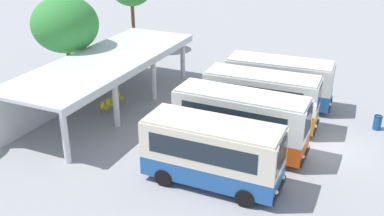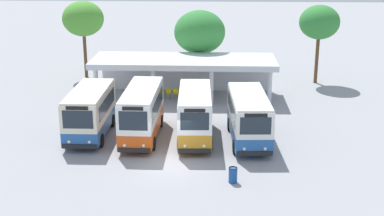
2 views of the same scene
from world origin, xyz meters
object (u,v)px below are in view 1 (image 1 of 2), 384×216
object	(u,v)px
waiting_chair_second_from_end	(109,104)
litter_bin_apron	(377,122)
waiting_chair_end_by_column	(104,107)
city_bus_fourth_amber	(279,80)
waiting_chair_fourth_seat	(119,97)
waiting_chair_middle_seat	(115,100)
city_bus_second_in_row	(240,120)
city_bus_middle_cream	(261,98)
city_bus_nearest_orange	(213,151)

from	to	relation	value
waiting_chair_second_from_end	litter_bin_apron	world-z (taller)	litter_bin_apron
waiting_chair_end_by_column	litter_bin_apron	world-z (taller)	litter_bin_apron
city_bus_fourth_amber	waiting_chair_second_from_end	distance (m)	11.45
waiting_chair_second_from_end	waiting_chair_fourth_seat	world-z (taller)	same
waiting_chair_second_from_end	litter_bin_apron	bearing A→B (deg)	-74.96
waiting_chair_second_from_end	litter_bin_apron	xyz separation A→B (m)	(4.40, -16.38, -0.07)
waiting_chair_second_from_end	waiting_chair_fourth_seat	xyz separation A→B (m)	(1.25, 0.02, 0.00)
city_bus_fourth_amber	waiting_chair_middle_seat	distance (m)	11.15
city_bus_second_in_row	waiting_chair_middle_seat	world-z (taller)	city_bus_second_in_row
city_bus_second_in_row	waiting_chair_middle_seat	distance (m)	9.91
waiting_chair_fourth_seat	waiting_chair_middle_seat	bearing A→B (deg)	-176.57
city_bus_middle_cream	waiting_chair_fourth_seat	distance (m)	9.84
city_bus_second_in_row	waiting_chair_second_from_end	bearing A→B (deg)	80.65
city_bus_second_in_row	litter_bin_apron	bearing A→B (deg)	-48.70
waiting_chair_fourth_seat	litter_bin_apron	distance (m)	16.71
waiting_chair_fourth_seat	city_bus_fourth_amber	bearing A→B (deg)	-66.28
city_bus_nearest_orange	waiting_chair_fourth_seat	bearing A→B (deg)	55.74
waiting_chair_end_by_column	waiting_chair_middle_seat	distance (m)	1.25
city_bus_nearest_orange	city_bus_middle_cream	bearing A→B (deg)	-2.34
waiting_chair_second_from_end	waiting_chair_fourth_seat	bearing A→B (deg)	1.13
waiting_chair_second_from_end	waiting_chair_middle_seat	size ratio (longest dim) A/B	1.00
waiting_chair_end_by_column	waiting_chair_middle_seat	bearing A→B (deg)	-0.88
city_bus_second_in_row	waiting_chair_end_by_column	world-z (taller)	city_bus_second_in_row
waiting_chair_second_from_end	waiting_chair_middle_seat	world-z (taller)	same
waiting_chair_middle_seat	litter_bin_apron	distance (m)	16.80
city_bus_fourth_amber	waiting_chair_fourth_seat	distance (m)	10.92
city_bus_nearest_orange	waiting_chair_fourth_seat	distance (m)	11.48
city_bus_middle_cream	waiting_chair_end_by_column	distance (m)	10.14
city_bus_second_in_row	waiting_chair_end_by_column	size ratio (longest dim) A/B	8.50
city_bus_middle_cream	litter_bin_apron	distance (m)	7.23
city_bus_nearest_orange	city_bus_second_in_row	xyz separation A→B (m)	(3.59, -0.17, 0.08)
city_bus_second_in_row	city_bus_middle_cream	xyz separation A→B (m)	(3.59, -0.12, -0.04)
city_bus_second_in_row	waiting_chair_fourth_seat	xyz separation A→B (m)	(2.83, 9.60, -1.37)
city_bus_middle_cream	city_bus_fourth_amber	distance (m)	3.60
waiting_chair_middle_seat	city_bus_second_in_row	bearing A→B (deg)	-102.97
city_bus_second_in_row	city_bus_nearest_orange	bearing A→B (deg)	177.22
city_bus_fourth_amber	waiting_chair_end_by_column	size ratio (longest dim) A/B	8.33
city_bus_fourth_amber	litter_bin_apron	bearing A→B (deg)	-100.58
city_bus_nearest_orange	litter_bin_apron	xyz separation A→B (m)	(9.57, -6.98, -1.36)
city_bus_nearest_orange	waiting_chair_second_from_end	xyz separation A→B (m)	(5.17, 9.40, -1.29)
city_bus_second_in_row	waiting_chair_second_from_end	xyz separation A→B (m)	(1.58, 9.58, -1.37)
city_bus_second_in_row	waiting_chair_fourth_seat	bearing A→B (deg)	73.59
waiting_chair_second_from_end	city_bus_second_in_row	bearing A→B (deg)	-99.35
waiting_chair_middle_seat	waiting_chair_end_by_column	bearing A→B (deg)	179.12
waiting_chair_second_from_end	waiting_chair_middle_seat	bearing A→B (deg)	-1.18
waiting_chair_fourth_seat	litter_bin_apron	world-z (taller)	litter_bin_apron
city_bus_middle_cream	waiting_chair_fourth_seat	bearing A→B (deg)	94.51
city_bus_fourth_amber	city_bus_middle_cream	bearing A→B (deg)	176.69
waiting_chair_second_from_end	city_bus_fourth_amber	bearing A→B (deg)	-60.46
city_bus_second_in_row	waiting_chair_middle_seat	size ratio (longest dim) A/B	8.50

